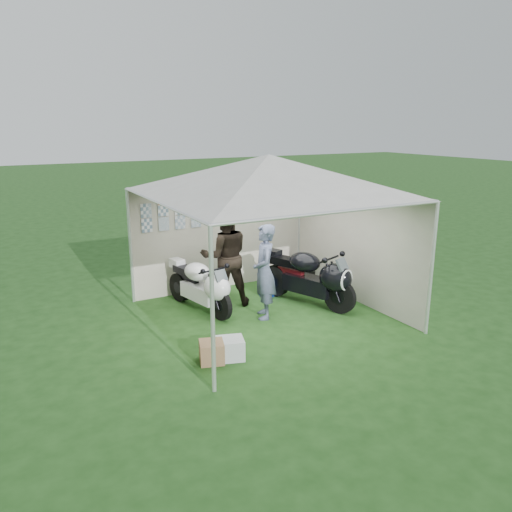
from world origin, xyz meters
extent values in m
plane|color=#1C4315|center=(0.00, 0.00, 0.00)|extent=(80.00, 80.00, 0.00)
cylinder|color=silver|center=(-2.00, -2.00, 1.15)|extent=(0.06, 0.06, 2.30)
cylinder|color=silver|center=(2.00, -2.00, 1.15)|extent=(0.06, 0.06, 2.30)
cylinder|color=silver|center=(-2.00, 2.00, 1.15)|extent=(0.06, 0.06, 2.30)
cylinder|color=silver|center=(2.00, 2.00, 1.15)|extent=(0.06, 0.06, 2.30)
cube|color=#BCB5A5|center=(0.00, 2.00, 1.15)|extent=(4.00, 0.02, 2.30)
cube|color=#BCB5A5|center=(-2.00, 0.00, 1.15)|extent=(0.02, 4.00, 2.30)
cube|color=#BCB5A5|center=(2.00, 0.00, 1.15)|extent=(0.02, 4.00, 2.30)
pyramid|color=silver|center=(0.00, 0.00, 2.65)|extent=(5.66, 5.66, 0.70)
cube|color=#99A5B7|center=(-1.65, 1.98, 1.85)|extent=(0.22, 0.02, 0.28)
cube|color=#99A5B7|center=(-1.30, 1.98, 1.85)|extent=(0.22, 0.02, 0.28)
cube|color=#99A5B7|center=(-0.95, 1.98, 1.85)|extent=(0.22, 0.01, 0.28)
cube|color=#99A5B7|center=(-0.60, 1.98, 1.85)|extent=(0.22, 0.01, 0.28)
cube|color=#99A5B7|center=(-1.65, 1.98, 1.55)|extent=(0.22, 0.02, 0.28)
cube|color=#99A5B7|center=(-1.30, 1.98, 1.55)|extent=(0.22, 0.01, 0.28)
cube|color=#99A5B7|center=(-0.95, 1.98, 1.55)|extent=(0.22, 0.02, 0.28)
cube|color=#99A5B7|center=(-0.60, 1.98, 1.55)|extent=(0.22, 0.01, 0.28)
cylinder|color=#D8590C|center=(0.20, 1.97, 1.95)|extent=(3.20, 0.02, 0.02)
cylinder|color=black|center=(-0.85, 0.27, 0.29)|extent=(0.22, 0.59, 0.58)
cylinder|color=black|center=(-1.15, 1.60, 0.29)|extent=(0.27, 0.60, 0.58)
cube|color=silver|center=(-0.99, 0.89, 0.37)|extent=(0.52, 0.98, 0.29)
ellipsoid|color=silver|center=(-0.87, 0.36, 0.60)|extent=(0.55, 0.67, 0.49)
ellipsoid|color=silver|center=(-1.01, 0.98, 0.76)|extent=(0.55, 0.68, 0.34)
cube|color=black|center=(-1.09, 1.36, 0.70)|extent=(0.37, 0.63, 0.14)
cube|color=silver|center=(-1.16, 1.68, 0.78)|extent=(0.27, 0.33, 0.18)
cube|color=black|center=(-1.07, 1.27, 0.54)|extent=(0.21, 0.54, 0.10)
cube|color=#3F474C|center=(-0.85, 0.25, 0.86)|extent=(0.26, 0.19, 0.21)
cylinder|color=black|center=(1.28, -0.51, 0.33)|extent=(0.34, 0.66, 0.66)
cylinder|color=black|center=(0.72, 0.93, 0.33)|extent=(0.39, 0.68, 0.66)
cube|color=black|center=(1.02, 0.16, 0.42)|extent=(0.73, 1.12, 0.33)
ellipsoid|color=black|center=(1.24, -0.41, 0.69)|extent=(0.70, 0.80, 0.55)
ellipsoid|color=black|center=(0.98, 0.26, 0.86)|extent=(0.70, 0.81, 0.39)
cube|color=black|center=(0.82, 0.68, 0.80)|extent=(0.51, 0.72, 0.15)
cube|color=black|center=(0.69, 1.02, 0.88)|extent=(0.35, 0.40, 0.20)
cube|color=maroon|center=(0.86, 0.57, 0.61)|extent=(0.32, 0.61, 0.11)
cube|color=#3F474C|center=(1.28, -0.53, 0.97)|extent=(0.31, 0.24, 0.23)
cylinder|color=white|center=(1.32, -0.64, 0.69)|extent=(0.38, 0.16, 0.40)
cube|color=#163BB7|center=(0.68, 1.04, 0.17)|extent=(0.54, 0.44, 0.35)
imported|color=black|center=(-0.42, 0.96, 1.00)|extent=(1.13, 0.98, 2.01)
imported|color=slate|center=(-0.08, 0.01, 0.88)|extent=(0.63, 0.75, 1.77)
cube|color=black|center=(1.70, 1.48, 0.28)|extent=(0.64, 0.55, 0.56)
cube|color=silver|center=(-1.41, -1.21, 0.16)|extent=(0.57, 0.50, 0.32)
cube|color=#8E6948|center=(-1.68, -1.19, 0.16)|extent=(0.46, 0.46, 0.32)
camera|label=1|loc=(-4.42, -7.60, 3.53)|focal=35.00mm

